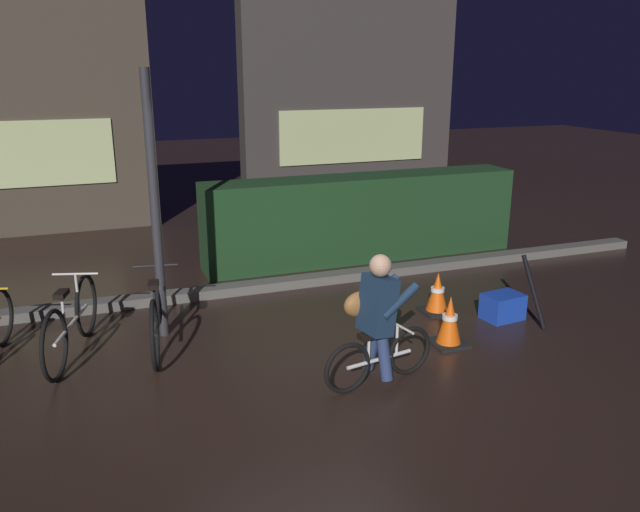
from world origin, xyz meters
name	(u,v)px	position (x,y,z in m)	size (l,w,h in m)	color
ground_plane	(322,361)	(0.00, 0.00, 0.00)	(40.00, 40.00, 0.00)	black
sidewalk_curb	(263,286)	(0.00, 2.20, 0.06)	(12.00, 0.24, 0.12)	#56544F
hedge_row	(362,217)	(1.80, 3.10, 0.63)	(4.80, 0.70, 1.26)	#19381C
storefront_left	(2,109)	(-3.22, 6.50, 2.13)	(4.79, 0.54, 4.28)	#42382D
storefront_right	(349,95)	(3.29, 7.20, 2.22)	(4.62, 0.54, 4.46)	#383330
street_post	(155,209)	(-1.39, 1.20, 1.40)	(0.10, 0.10, 2.81)	#2D2D33
parked_bike_left_mid	(71,323)	(-2.31, 0.99, 0.36)	(0.57, 1.65, 0.79)	black
parked_bike_center_left	(157,314)	(-1.48, 0.92, 0.36)	(0.46, 1.73, 0.80)	black
traffic_cone_near	(450,322)	(1.38, -0.10, 0.26)	(0.36, 0.36, 0.54)	black
traffic_cone_far	(437,293)	(1.74, 0.74, 0.24)	(0.36, 0.36, 0.49)	black
blue_crate	(503,306)	(2.34, 0.30, 0.15)	(0.44, 0.32, 0.30)	#193DB7
cyclist	(377,320)	(0.30, -0.59, 0.63)	(1.18, 0.50, 1.25)	black
closed_umbrella	(534,292)	(2.55, 0.05, 0.39)	(0.05, 0.05, 0.85)	black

